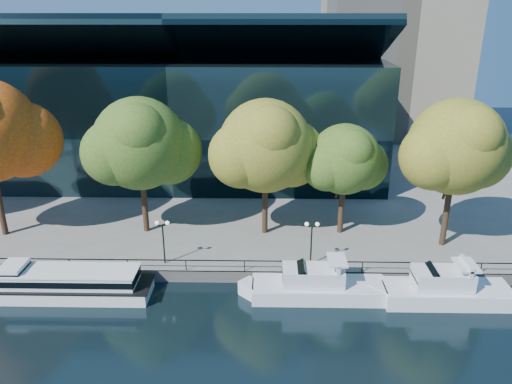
{
  "coord_description": "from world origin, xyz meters",
  "views": [
    {
      "loc": [
        6.74,
        -34.13,
        22.48
      ],
      "look_at": [
        5.89,
        8.0,
        6.4
      ],
      "focal_mm": 35.0,
      "sensor_mm": 36.0,
      "label": 1
    }
  ],
  "objects_px": {
    "cruiser_far": "(441,289)",
    "tree_4": "(346,161)",
    "tour_boat": "(62,283)",
    "tree_3": "(267,148)",
    "lamp_2": "(312,233)",
    "cruiser_near": "(313,285)",
    "lamp_1": "(163,232)",
    "tree_5": "(458,149)",
    "tree_2": "(141,146)"
  },
  "relations": [
    {
      "from": "cruiser_far",
      "to": "lamp_2",
      "type": "relative_size",
      "value": 2.79
    },
    {
      "from": "tree_2",
      "to": "tree_3",
      "type": "bearing_deg",
      "value": -0.84
    },
    {
      "from": "cruiser_far",
      "to": "lamp_1",
      "type": "xyz_separation_m",
      "value": [
        -22.82,
        4.11,
        2.81
      ]
    },
    {
      "from": "cruiser_far",
      "to": "tree_4",
      "type": "distance_m",
      "value": 14.46
    },
    {
      "from": "tour_boat",
      "to": "lamp_2",
      "type": "height_order",
      "value": "lamp_2"
    },
    {
      "from": "tree_2",
      "to": "tree_5",
      "type": "height_order",
      "value": "tree_5"
    },
    {
      "from": "tour_boat",
      "to": "lamp_2",
      "type": "relative_size",
      "value": 3.74
    },
    {
      "from": "cruiser_far",
      "to": "tree_4",
      "type": "xyz_separation_m",
      "value": [
        -6.41,
        10.74,
        7.26
      ]
    },
    {
      "from": "cruiser_near",
      "to": "cruiser_far",
      "type": "bearing_deg",
      "value": -2.79
    },
    {
      "from": "tree_3",
      "to": "lamp_1",
      "type": "distance_m",
      "value": 12.4
    },
    {
      "from": "cruiser_near",
      "to": "tree_3",
      "type": "height_order",
      "value": "tree_3"
    },
    {
      "from": "tree_3",
      "to": "tree_4",
      "type": "relative_size",
      "value": 1.22
    },
    {
      "from": "tree_4",
      "to": "tree_5",
      "type": "height_order",
      "value": "tree_5"
    },
    {
      "from": "tree_3",
      "to": "lamp_1",
      "type": "height_order",
      "value": "tree_3"
    },
    {
      "from": "tree_4",
      "to": "tour_boat",
      "type": "bearing_deg",
      "value": -156.52
    },
    {
      "from": "lamp_1",
      "to": "tour_boat",
      "type": "bearing_deg",
      "value": -153.46
    },
    {
      "from": "cruiser_far",
      "to": "lamp_2",
      "type": "bearing_deg",
      "value": 157.75
    },
    {
      "from": "tree_4",
      "to": "lamp_2",
      "type": "relative_size",
      "value": 2.72
    },
    {
      "from": "tour_boat",
      "to": "tree_4",
      "type": "xyz_separation_m",
      "value": [
        24.09,
        10.46,
        7.21
      ]
    },
    {
      "from": "lamp_2",
      "to": "tree_2",
      "type": "bearing_deg",
      "value": 157.38
    },
    {
      "from": "tree_2",
      "to": "lamp_1",
      "type": "distance_m",
      "value": 9.25
    },
    {
      "from": "tour_boat",
      "to": "tree_5",
      "type": "xyz_separation_m",
      "value": [
        33.41,
        7.88,
        9.16
      ]
    },
    {
      "from": "cruiser_near",
      "to": "tree_4",
      "type": "xyz_separation_m",
      "value": [
        3.68,
        10.25,
        7.35
      ]
    },
    {
      "from": "tree_4",
      "to": "tree_2",
      "type": "bearing_deg",
      "value": -179.73
    },
    {
      "from": "tree_3",
      "to": "tour_boat",
      "type": "bearing_deg",
      "value": -148.45
    },
    {
      "from": "tree_5",
      "to": "lamp_2",
      "type": "bearing_deg",
      "value": -162.65
    },
    {
      "from": "cruiser_far",
      "to": "tree_5",
      "type": "xyz_separation_m",
      "value": [
        2.92,
        8.16,
        9.21
      ]
    },
    {
      "from": "tour_boat",
      "to": "cruiser_near",
      "type": "height_order",
      "value": "cruiser_near"
    },
    {
      "from": "tree_2",
      "to": "lamp_2",
      "type": "height_order",
      "value": "tree_2"
    },
    {
      "from": "tour_boat",
      "to": "lamp_1",
      "type": "bearing_deg",
      "value": 26.54
    },
    {
      "from": "cruiser_near",
      "to": "tree_3",
      "type": "bearing_deg",
      "value": 110.76
    },
    {
      "from": "cruiser_near",
      "to": "tree_2",
      "type": "relative_size",
      "value": 0.9
    },
    {
      "from": "tree_3",
      "to": "cruiser_near",
      "type": "bearing_deg",
      "value": -69.24
    },
    {
      "from": "tree_3",
      "to": "lamp_2",
      "type": "bearing_deg",
      "value": -58.94
    },
    {
      "from": "tour_boat",
      "to": "tree_4",
      "type": "bearing_deg",
      "value": 23.48
    },
    {
      "from": "tour_boat",
      "to": "lamp_2",
      "type": "distance_m",
      "value": 20.99
    },
    {
      "from": "tour_boat",
      "to": "tree_5",
      "type": "bearing_deg",
      "value": 13.27
    },
    {
      "from": "cruiser_near",
      "to": "lamp_1",
      "type": "height_order",
      "value": "lamp_1"
    },
    {
      "from": "tree_4",
      "to": "tree_5",
      "type": "bearing_deg",
      "value": -15.5
    },
    {
      "from": "cruiser_near",
      "to": "tree_3",
      "type": "distance_m",
      "value": 13.74
    },
    {
      "from": "tree_2",
      "to": "lamp_2",
      "type": "relative_size",
      "value": 3.33
    },
    {
      "from": "tree_3",
      "to": "lamp_2",
      "type": "height_order",
      "value": "tree_3"
    },
    {
      "from": "tour_boat",
      "to": "tree_3",
      "type": "distance_m",
      "value": 21.27
    },
    {
      "from": "tree_4",
      "to": "lamp_1",
      "type": "distance_m",
      "value": 18.26
    },
    {
      "from": "cruiser_near",
      "to": "tree_2",
      "type": "height_order",
      "value": "tree_2"
    },
    {
      "from": "cruiser_near",
      "to": "cruiser_far",
      "type": "height_order",
      "value": "cruiser_far"
    },
    {
      "from": "tree_3",
      "to": "lamp_2",
      "type": "relative_size",
      "value": 3.31
    },
    {
      "from": "cruiser_near",
      "to": "lamp_2",
      "type": "bearing_deg",
      "value": 89.19
    },
    {
      "from": "tree_2",
      "to": "lamp_2",
      "type": "distance_m",
      "value": 17.99
    },
    {
      "from": "tree_3",
      "to": "lamp_2",
      "type": "distance_m",
      "value": 9.4
    }
  ]
}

